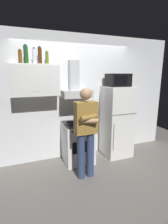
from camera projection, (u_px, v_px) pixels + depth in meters
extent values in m
plane|color=slate|center=(84.00, 166.00, 3.45)|extent=(7.00, 7.00, 0.00)
cube|color=white|center=(75.00, 98.00, 3.70)|extent=(4.80, 0.10, 2.70)
cube|color=silver|center=(35.00, 80.00, 3.12)|extent=(0.90, 0.34, 0.60)
cube|color=silver|center=(22.00, 81.00, 2.89)|extent=(0.43, 0.01, 0.58)
cube|color=silver|center=(48.00, 81.00, 3.04)|extent=(0.43, 0.01, 0.58)
sphere|color=#B2B2B7|center=(34.00, 91.00, 2.98)|extent=(0.02, 0.02, 0.02)
sphere|color=#B2B2B7|center=(39.00, 91.00, 3.01)|extent=(0.02, 0.02, 0.02)
cube|color=white|center=(78.00, 143.00, 3.57)|extent=(0.60, 0.60, 0.85)
cube|color=black|center=(78.00, 123.00, 3.48)|extent=(0.59, 0.59, 0.01)
cube|color=black|center=(83.00, 147.00, 3.29)|extent=(0.42, 0.01, 0.24)
cylinder|color=black|center=(73.00, 125.00, 3.32)|extent=(0.16, 0.16, 0.01)
cylinder|color=black|center=(85.00, 124.00, 3.41)|extent=(0.16, 0.16, 0.01)
cylinder|color=black|center=(70.00, 122.00, 3.54)|extent=(0.16, 0.16, 0.01)
cylinder|color=black|center=(81.00, 121.00, 3.63)|extent=(0.16, 0.16, 0.01)
cylinder|color=black|center=(73.00, 132.00, 3.14)|extent=(0.04, 0.02, 0.04)
cylinder|color=black|center=(79.00, 131.00, 3.18)|extent=(0.04, 0.02, 0.04)
cylinder|color=black|center=(86.00, 130.00, 3.23)|extent=(0.04, 0.02, 0.04)
cylinder|color=black|center=(92.00, 129.00, 3.27)|extent=(0.04, 0.02, 0.04)
cube|color=#B7BABF|center=(76.00, 94.00, 3.41)|extent=(0.60, 0.44, 0.15)
cube|color=#B7BABF|center=(74.00, 75.00, 3.46)|extent=(0.20, 0.16, 0.60)
cube|color=white|center=(117.00, 122.00, 3.81)|extent=(0.60, 0.60, 1.60)
cube|color=#4C4C4C|center=(125.00, 114.00, 3.48)|extent=(0.59, 0.01, 0.01)
cylinder|color=silver|center=(114.00, 137.00, 3.49)|extent=(0.02, 0.02, 0.60)
cube|color=black|center=(118.00, 80.00, 3.63)|extent=(0.48, 0.36, 0.28)
cube|color=black|center=(121.00, 80.00, 3.44)|extent=(0.30, 0.01, 0.20)
cylinder|color=navy|center=(81.00, 156.00, 2.98)|extent=(0.14, 0.14, 0.85)
cylinder|color=navy|center=(90.00, 154.00, 3.04)|extent=(0.14, 0.14, 0.85)
cube|color=olive|center=(86.00, 118.00, 2.85)|extent=(0.38, 0.20, 0.56)
cylinder|color=olive|center=(89.00, 117.00, 2.71)|extent=(0.33, 0.17, 0.08)
cylinder|color=tan|center=(89.00, 121.00, 2.73)|extent=(0.33, 0.17, 0.08)
sphere|color=tan|center=(86.00, 94.00, 2.76)|extent=(0.20, 0.20, 0.20)
cylinder|color=#B7BABF|center=(85.00, 121.00, 3.40)|extent=(0.18, 0.18, 0.11)
cylinder|color=black|center=(80.00, 119.00, 3.35)|extent=(0.05, 0.01, 0.01)
cylinder|color=black|center=(90.00, 118.00, 3.43)|extent=(0.05, 0.01, 0.01)
cylinder|color=brown|center=(20.00, 57.00, 2.99)|extent=(0.07, 0.07, 0.23)
cylinder|color=black|center=(20.00, 50.00, 2.96)|extent=(0.04, 0.04, 0.02)
cylinder|color=#19471E|center=(26.00, 55.00, 2.96)|extent=(0.08, 0.08, 0.31)
cylinder|color=black|center=(25.00, 45.00, 2.92)|extent=(0.04, 0.04, 0.02)
cylinder|color=#4C6B19|center=(47.00, 58.00, 3.13)|extent=(0.06, 0.06, 0.22)
cylinder|color=black|center=(47.00, 52.00, 3.11)|extent=(0.03, 0.03, 0.02)
cylinder|color=silver|center=(34.00, 56.00, 3.02)|extent=(0.07, 0.07, 0.26)
cylinder|color=black|center=(34.00, 48.00, 2.99)|extent=(0.04, 0.04, 0.02)
cylinder|color=#47230F|center=(40.00, 56.00, 3.08)|extent=(0.07, 0.07, 0.30)
cylinder|color=black|center=(39.00, 47.00, 3.05)|extent=(0.04, 0.04, 0.02)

